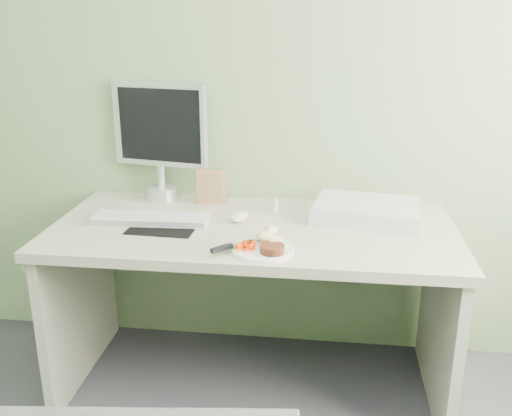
# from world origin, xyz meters

# --- Properties ---
(wall_back) EXTENTS (3.50, 0.00, 3.50)m
(wall_back) POSITION_xyz_m (0.00, 2.00, 1.35)
(wall_back) COLOR gray
(wall_back) RESTS_ON floor
(desk) EXTENTS (1.60, 0.75, 0.73)m
(desk) POSITION_xyz_m (0.00, 1.62, 0.55)
(desk) COLOR beige
(desk) RESTS_ON floor
(plate) EXTENTS (0.22, 0.22, 0.01)m
(plate) POSITION_xyz_m (0.07, 1.37, 0.74)
(plate) COLOR white
(plate) RESTS_ON desk
(steak) EXTENTS (0.11, 0.11, 0.03)m
(steak) POSITION_xyz_m (0.11, 1.34, 0.76)
(steak) COLOR black
(steak) RESTS_ON plate
(potato_pile) EXTENTS (0.12, 0.10, 0.06)m
(potato_pile) POSITION_xyz_m (0.10, 1.42, 0.77)
(potato_pile) COLOR tan
(potato_pile) RESTS_ON plate
(carrot_heap) EXTENTS (0.06, 0.05, 0.04)m
(carrot_heap) POSITION_xyz_m (0.01, 1.36, 0.76)
(carrot_heap) COLOR #FF4105
(carrot_heap) RESTS_ON plate
(steak_knife) EXTENTS (0.17, 0.17, 0.02)m
(steak_knife) POSITION_xyz_m (-0.04, 1.35, 0.75)
(steak_knife) COLOR silver
(steak_knife) RESTS_ON plate
(mousepad) EXTENTS (0.27, 0.24, 0.00)m
(mousepad) POSITION_xyz_m (-0.35, 1.58, 0.73)
(mousepad) COLOR black
(mousepad) RESTS_ON desk
(keyboard) EXTENTS (0.47, 0.16, 0.02)m
(keyboard) POSITION_xyz_m (-0.42, 1.62, 0.75)
(keyboard) COLOR white
(keyboard) RESTS_ON desk
(computer_mouse) EXTENTS (0.08, 0.12, 0.04)m
(computer_mouse) POSITION_xyz_m (-0.06, 1.68, 0.75)
(computer_mouse) COLOR white
(computer_mouse) RESTS_ON desk
(photo_frame) EXTENTS (0.13, 0.03, 0.16)m
(photo_frame) POSITION_xyz_m (-0.22, 1.88, 0.81)
(photo_frame) COLOR brown
(photo_frame) RESTS_ON desk
(eyedrop_bottle) EXTENTS (0.02, 0.02, 0.07)m
(eyedrop_bottle) POSITION_xyz_m (0.07, 1.80, 0.76)
(eyedrop_bottle) COLOR white
(eyedrop_bottle) RESTS_ON desk
(scanner) EXTENTS (0.47, 0.35, 0.07)m
(scanner) POSITION_xyz_m (0.45, 1.76, 0.76)
(scanner) COLOR #B8BBC0
(scanner) RESTS_ON desk
(monitor) EXTENTS (0.43, 0.15, 0.52)m
(monitor) POSITION_xyz_m (-0.45, 1.94, 1.02)
(monitor) COLOR silver
(monitor) RESTS_ON desk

